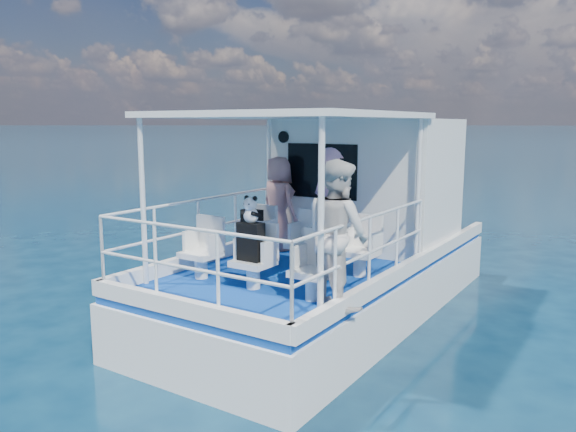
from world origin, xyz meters
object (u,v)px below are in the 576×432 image
Objects in this scene: passenger_stbd_aft at (337,234)px; backpack_center at (251,242)px; passenger_port_fwd at (279,203)px; panda at (251,209)px.

passenger_stbd_aft is 1.28m from backpack_center.
passenger_port_fwd is at bearing 115.41° from backpack_center.
passenger_port_fwd is 3.14m from passenger_stbd_aft.
panda is at bearing 27.83° from passenger_stbd_aft.
panda is (1.03, -2.16, 0.26)m from passenger_port_fwd.
passenger_port_fwd is 3.19× the size of backpack_center.
passenger_stbd_aft reaches higher than backpack_center.
passenger_stbd_aft is 3.49× the size of backpack_center.
panda is (0.01, -0.00, 0.42)m from backpack_center.
backpack_center is (1.02, -2.15, -0.16)m from passenger_port_fwd.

